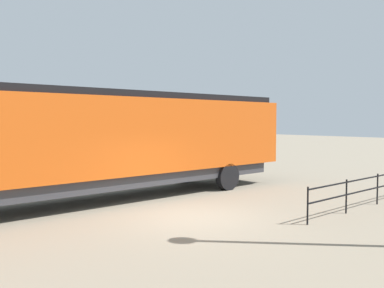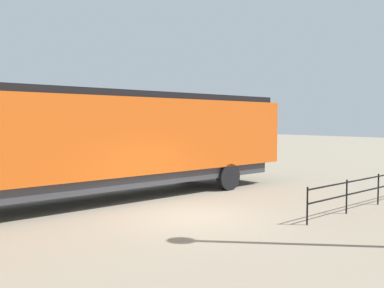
# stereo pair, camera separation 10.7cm
# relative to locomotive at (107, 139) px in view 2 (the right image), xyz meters

# --- Properties ---
(ground_plane) EXTENTS (120.00, 120.00, 0.00)m
(ground_plane) POSITION_rel_locomotive_xyz_m (4.06, 0.63, -2.21)
(ground_plane) COLOR gray
(locomotive) EXTENTS (3.02, 16.79, 3.91)m
(locomotive) POSITION_rel_locomotive_xyz_m (0.00, 0.00, 0.00)
(locomotive) COLOR #D15114
(locomotive) RESTS_ON ground_plane
(platform_fence) EXTENTS (0.05, 8.46, 1.06)m
(platform_fence) POSITION_rel_locomotive_xyz_m (6.75, 6.64, -1.52)
(platform_fence) COLOR black
(platform_fence) RESTS_ON ground_plane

